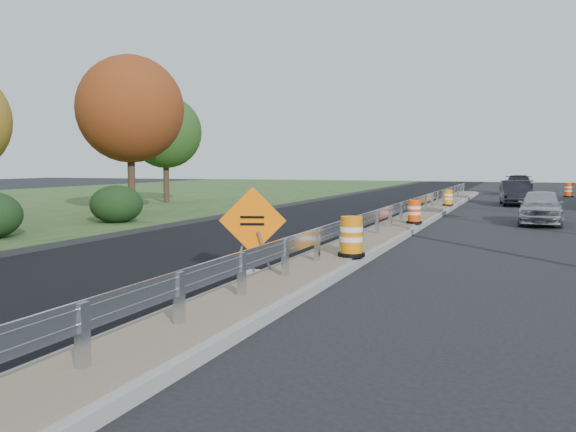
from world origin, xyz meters
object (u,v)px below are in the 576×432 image
(barrel_median_near, at_px, (351,237))
(car_dark_mid, at_px, (515,193))
(caution_sign, at_px, (253,256))
(barrel_median_far, at_px, (448,198))
(barrel_median_mid, at_px, (414,212))
(barrel_shoulder_far, at_px, (569,190))
(car_dark_far, at_px, (519,185))
(car_silver, at_px, (541,207))

(barrel_median_near, xyz_separation_m, car_dark_mid, (3.11, 24.17, 0.02))
(caution_sign, distance_m, barrel_median_far, 21.39)
(caution_sign, height_order, barrel_median_mid, caution_sign)
(caution_sign, xyz_separation_m, barrel_shoulder_far, (7.92, 37.20, -0.00))
(caution_sign, distance_m, barrel_median_mid, 11.17)
(caution_sign, xyz_separation_m, barrel_median_mid, (1.45, 11.07, 0.15))
(caution_sign, height_order, car_dark_mid, caution_sign)
(caution_sign, relative_size, car_dark_far, 0.37)
(barrel_median_near, height_order, car_dark_mid, car_dark_mid)
(barrel_shoulder_far, bearing_deg, barrel_median_mid, -103.90)
(caution_sign, relative_size, barrel_median_mid, 2.28)
(car_dark_mid, distance_m, car_dark_far, 13.45)
(car_silver, relative_size, car_dark_mid, 0.96)
(barrel_shoulder_far, relative_size, car_dark_far, 0.20)
(caution_sign, relative_size, car_dark_mid, 0.45)
(barrel_median_mid, relative_size, barrel_median_far, 1.04)
(car_silver, height_order, car_dark_far, car_dark_far)
(caution_sign, relative_size, barrel_median_far, 2.37)
(barrel_shoulder_far, distance_m, car_dark_mid, 11.18)
(barrel_median_near, relative_size, car_dark_far, 0.18)
(barrel_shoulder_far, bearing_deg, barrel_median_near, -100.52)
(barrel_median_far, bearing_deg, car_dark_far, 80.55)
(barrel_median_mid, xyz_separation_m, car_dark_mid, (3.11, 15.47, 0.07))
(barrel_median_near, xyz_separation_m, barrel_median_far, (0.00, 18.97, -0.06))
(car_dark_mid, bearing_deg, car_dark_far, 83.87)
(barrel_median_mid, bearing_deg, barrel_median_far, 90.00)
(barrel_median_mid, distance_m, car_dark_far, 29.09)
(barrel_median_mid, xyz_separation_m, car_dark_far, (3.10, 28.92, 0.11))
(car_silver, xyz_separation_m, car_dark_mid, (-1.17, 11.70, 0.01))
(barrel_shoulder_far, bearing_deg, barrel_median_far, -112.19)
(barrel_shoulder_far, distance_m, car_silver, 22.47)
(barrel_shoulder_far, relative_size, car_dark_mid, 0.24)
(car_silver, bearing_deg, car_dark_far, 93.97)
(car_dark_far, bearing_deg, barrel_median_mid, 83.78)
(barrel_median_mid, bearing_deg, car_silver, 41.40)
(car_silver, bearing_deg, barrel_median_mid, -137.30)
(caution_sign, height_order, barrel_median_near, caution_sign)
(barrel_median_mid, height_order, barrel_shoulder_far, barrel_median_mid)
(car_silver, bearing_deg, car_dark_mid, 97.01)
(caution_sign, distance_m, car_dark_far, 40.25)
(barrel_median_far, height_order, car_dark_mid, car_dark_mid)
(barrel_median_mid, distance_m, barrel_median_far, 10.27)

